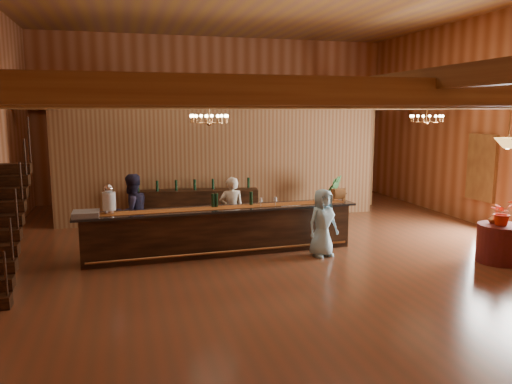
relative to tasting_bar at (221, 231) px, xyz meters
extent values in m
plane|color=brown|center=(1.23, -0.07, -0.51)|extent=(14.00, 14.00, 0.00)
cube|color=#AD6C45|center=(1.23, 6.93, 2.24)|extent=(12.00, 0.10, 5.50)
cube|color=olive|center=(1.23, -5.57, 2.69)|extent=(11.90, 0.20, 0.28)
cube|color=olive|center=(1.23, -3.07, 2.69)|extent=(11.90, 0.20, 0.28)
cube|color=olive|center=(1.23, -0.57, 2.69)|extent=(11.90, 0.20, 0.28)
cube|color=olive|center=(1.23, 1.93, 2.69)|extent=(11.90, 0.20, 0.28)
cube|color=olive|center=(1.23, 4.43, 2.69)|extent=(11.90, 0.20, 0.28)
cube|color=olive|center=(1.23, 6.73, 2.69)|extent=(11.90, 0.20, 0.28)
cube|color=olive|center=(-3.27, -0.07, 2.83)|extent=(0.18, 13.90, 0.22)
cube|color=olive|center=(1.23, -0.07, 2.83)|extent=(0.18, 13.90, 0.22)
cube|color=olive|center=(5.73, -0.07, 2.83)|extent=(0.18, 13.90, 0.22)
cube|color=olive|center=(-3.27, 4.43, 1.09)|extent=(0.20, 0.20, 3.20)
cube|color=olive|center=(5.73, 4.43, 1.09)|extent=(0.20, 0.20, 3.20)
cube|color=brown|center=(0.73, 3.43, 1.04)|extent=(9.00, 0.18, 3.10)
cube|color=white|center=(7.18, 0.93, 1.04)|extent=(0.12, 1.05, 1.75)
cube|color=#3B1F0F|center=(-4.22, 0.17, 1.19)|extent=(1.00, 0.28, 0.20)
cube|color=#3B1F0F|center=(-4.22, 0.45, 1.39)|extent=(1.00, 0.28, 0.20)
cube|color=#3B1F0F|center=(2.23, 5.43, 0.04)|extent=(1.20, 0.60, 1.10)
cube|color=brown|center=(-0.77, 5.43, -0.01)|extent=(1.00, 0.60, 1.00)
cube|color=#3B1F0F|center=(0.00, 0.00, -0.03)|extent=(5.71, 0.85, 0.95)
cube|color=black|center=(0.00, 0.00, 0.47)|extent=(6.00, 0.99, 0.05)
cube|color=maroon|center=(0.00, 0.00, 0.50)|extent=(5.60, 0.61, 0.01)
cylinder|color=#A56F3E|center=(0.00, -0.38, -0.36)|extent=(5.49, 0.28, 0.05)
cylinder|color=silver|center=(-2.26, -0.05, 0.53)|extent=(0.18, 0.18, 0.08)
cylinder|color=silver|center=(-2.26, -0.05, 0.75)|extent=(0.26, 0.26, 0.36)
sphere|color=silver|center=(-2.26, -0.05, 1.00)|extent=(0.18, 0.18, 0.18)
cube|color=gray|center=(-2.70, -0.16, 0.54)|extent=(0.50, 0.50, 0.10)
cube|color=brown|center=(2.57, 0.07, 0.64)|extent=(0.06, 0.06, 0.30)
cube|color=brown|center=(2.85, 0.07, 0.64)|extent=(0.06, 0.06, 0.30)
cylinder|color=brown|center=(2.71, 0.07, 0.67)|extent=(0.24, 0.24, 0.24)
cylinder|color=black|center=(-0.15, 0.11, 0.64)|extent=(0.07, 0.07, 0.30)
cylinder|color=black|center=(-0.08, 0.11, 0.64)|extent=(0.07, 0.07, 0.30)
cylinder|color=black|center=(0.69, 0.14, 0.64)|extent=(0.07, 0.07, 0.30)
cube|color=#3B1F0F|center=(-0.14, 2.96, -0.03)|extent=(3.40, 1.03, 0.94)
cylinder|color=#531619|center=(5.31, -2.02, -0.12)|extent=(0.89, 0.89, 0.77)
cylinder|color=#A56F3E|center=(-0.17, 0.33, 2.48)|extent=(0.02, 0.02, 0.43)
sphere|color=#A56F3E|center=(-0.17, 0.33, 2.26)|extent=(0.12, 0.12, 0.12)
torus|color=#A56F3E|center=(-0.17, 0.33, 2.36)|extent=(0.80, 0.80, 0.04)
cylinder|color=#A56F3E|center=(5.40, 0.87, 2.47)|extent=(0.02, 0.02, 0.45)
sphere|color=#A56F3E|center=(5.40, 0.87, 2.24)|extent=(0.12, 0.12, 0.12)
torus|color=#A56F3E|center=(5.40, 0.87, 2.34)|extent=(0.80, 0.80, 0.04)
cylinder|color=#A56F3E|center=(5.31, -2.02, 2.29)|extent=(0.02, 0.02, 0.80)
cone|color=#C38C3E|center=(5.31, -2.02, 1.89)|extent=(0.52, 0.52, 0.20)
imported|color=silver|center=(0.39, 0.77, 0.27)|extent=(0.60, 0.42, 1.55)
imported|color=#24223C|center=(-1.82, 0.75, 0.34)|extent=(1.03, 0.98, 1.69)
imported|color=#97CDE2|center=(2.02, -0.71, 0.21)|extent=(0.79, 0.62, 1.43)
imported|color=#234F25|center=(3.53, 2.43, 0.14)|extent=(0.81, 0.70, 1.29)
imported|color=red|center=(5.28, -2.06, 0.52)|extent=(0.52, 0.47, 0.52)
imported|color=#A56F3E|center=(5.22, -1.88, 0.41)|extent=(0.17, 0.17, 0.28)
camera|label=1|loc=(-1.94, -10.17, 2.49)|focal=35.00mm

